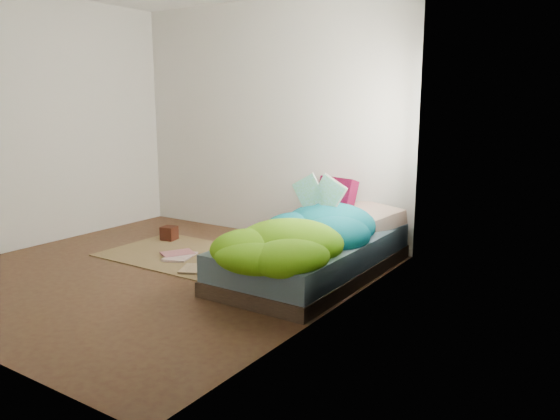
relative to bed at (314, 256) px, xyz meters
The scene contains 12 objects.
ground 1.43m from the bed, 149.45° to the right, with size 3.50×3.50×0.00m, color #45251A.
room_walls 2.02m from the bed, 149.42° to the right, with size 3.54×3.54×2.62m.
bed is the anchor object (origin of this frame).
duvet 0.41m from the bed, 90.00° to the right, with size 0.96×1.84×0.34m, color #076377, non-canonical shape.
rug 1.39m from the bed, behind, with size 1.60×1.10×0.01m, color brown.
pillow_floral 0.84m from the bed, 77.89° to the left, with size 0.62×0.39×0.14m, color beige.
pillow_magenta 0.94m from the bed, 105.78° to the left, with size 0.41×0.13×0.41m, color #54051B.
open_book 0.67m from the bed, 111.62° to the left, with size 0.42×0.09×0.26m, color green, non-canonical shape.
wooden_box 1.94m from the bed, behind, with size 0.15×0.15×0.15m, color #381A0C.
floor_book_a 1.49m from the bed, 166.75° to the right, with size 0.24×0.33×0.03m, color silver.
floor_book_b 1.54m from the bed, behind, with size 0.23×0.30×0.03m, color #BA6B70.
floor_book_c 1.20m from the bed, 152.00° to the right, with size 0.20×0.28×0.02m, color tan.
Camera 1 is at (3.53, -3.31, 1.52)m, focal length 35.00 mm.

